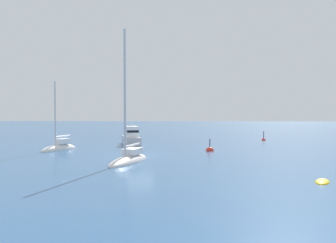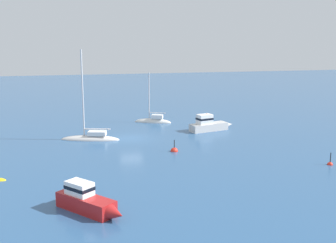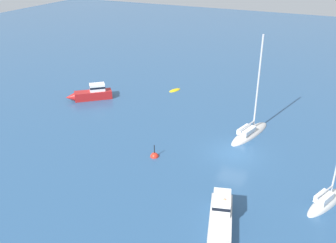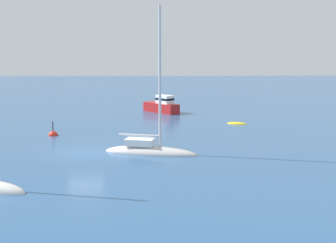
# 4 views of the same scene
# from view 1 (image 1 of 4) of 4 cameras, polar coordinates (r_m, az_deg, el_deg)

# --- Properties ---
(ground_plane) EXTENTS (160.00, 160.00, 0.00)m
(ground_plane) POSITION_cam_1_polar(r_m,az_deg,el_deg) (36.98, -3.95, -4.53)
(ground_plane) COLOR #2D5684
(tender) EXTENTS (2.02, 1.38, 0.33)m
(tender) POSITION_cam_1_polar(r_m,az_deg,el_deg) (25.50, 20.07, -7.69)
(tender) COLOR yellow
(tender) RESTS_ON ground
(powerboat) EXTENTS (6.02, 2.76, 2.14)m
(powerboat) POSITION_cam_1_polar(r_m,az_deg,el_deg) (46.88, -5.01, -2.19)
(powerboat) COLOR silver
(powerboat) RESTS_ON ground
(sloop) EXTENTS (5.00, 3.02, 7.19)m
(sloop) POSITION_cam_1_polar(r_m,az_deg,el_deg) (42.55, -14.45, -3.54)
(sloop) COLOR silver
(sloop) RESTS_ON ground
(ketch) EXTENTS (6.75, 3.20, 10.49)m
(ketch) POSITION_cam_1_polar(r_m,az_deg,el_deg) (32.55, -5.31, -5.09)
(ketch) COLOR silver
(ketch) RESTS_ON ground
(channel_buoy) EXTENTS (0.76, 0.76, 1.55)m
(channel_buoy) POSITION_cam_1_polar(r_m,az_deg,el_deg) (40.34, 5.66, -3.97)
(channel_buoy) COLOR red
(channel_buoy) RESTS_ON ground
(mooring_buoy) EXTENTS (0.51, 0.51, 1.39)m
(mooring_buoy) POSITION_cam_1_polar(r_m,az_deg,el_deg) (53.83, 12.76, -2.46)
(mooring_buoy) COLOR red
(mooring_buoy) RESTS_ON ground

